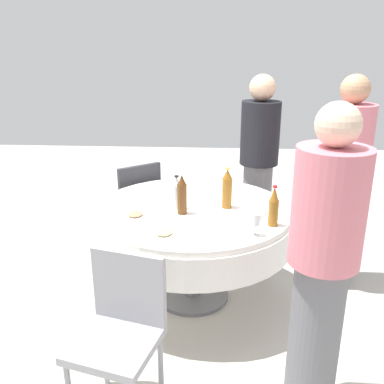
# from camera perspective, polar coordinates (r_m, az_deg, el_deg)

# --- Properties ---
(ground_plane) EXTENTS (10.00, 10.00, 0.00)m
(ground_plane) POSITION_cam_1_polar(r_m,az_deg,el_deg) (3.42, 0.00, -13.67)
(ground_plane) COLOR #B7B2A8
(dining_table) EXTENTS (1.45, 1.45, 0.74)m
(dining_table) POSITION_cam_1_polar(r_m,az_deg,el_deg) (3.14, 0.00, -4.54)
(dining_table) COLOR white
(dining_table) RESTS_ON ground_plane
(bottle_clear_rear) EXTENTS (0.07, 0.07, 0.25)m
(bottle_clear_rear) POSITION_cam_1_polar(r_m,az_deg,el_deg) (3.02, -2.05, -0.19)
(bottle_clear_rear) COLOR silver
(bottle_clear_rear) RESTS_ON dining_table
(bottle_amber_front) EXTENTS (0.07, 0.07, 0.27)m
(bottle_amber_front) POSITION_cam_1_polar(r_m,az_deg,el_deg) (2.78, 10.84, -2.03)
(bottle_amber_front) COLOR #8C5619
(bottle_amber_front) RESTS_ON dining_table
(bottle_amber_east) EXTENTS (0.07, 0.07, 0.30)m
(bottle_amber_east) POSITION_cam_1_polar(r_m,az_deg,el_deg) (3.04, 4.71, 0.37)
(bottle_amber_east) COLOR #8C5619
(bottle_amber_east) RESTS_ON dining_table
(bottle_brown_far) EXTENTS (0.07, 0.07, 0.29)m
(bottle_brown_far) POSITION_cam_1_polar(r_m,az_deg,el_deg) (2.92, -1.35, -0.41)
(bottle_brown_far) COLOR #593314
(bottle_brown_far) RESTS_ON dining_table
(wine_glass_far) EXTENTS (0.07, 0.07, 0.16)m
(wine_glass_far) POSITION_cam_1_polar(r_m,az_deg,el_deg) (3.41, 4.10, 2.02)
(wine_glass_far) COLOR white
(wine_glass_far) RESTS_ON dining_table
(wine_glass_right) EXTENTS (0.06, 0.06, 0.14)m
(wine_glass_right) POSITION_cam_1_polar(r_m,az_deg,el_deg) (2.63, 8.41, -3.76)
(wine_glass_right) COLOR white
(wine_glass_right) RESTS_ON dining_table
(plate_left) EXTENTS (0.25, 0.25, 0.04)m
(plate_left) POSITION_cam_1_polar(r_m,az_deg,el_deg) (2.92, -7.58, -3.20)
(plate_left) COLOR white
(plate_left) RESTS_ON dining_table
(plate_outer) EXTENTS (0.26, 0.26, 0.04)m
(plate_outer) POSITION_cam_1_polar(r_m,az_deg,el_deg) (2.63, -3.74, -5.66)
(plate_outer) COLOR white
(plate_outer) RESTS_ON dining_table
(spoon_front) EXTENTS (0.13, 0.15, 0.00)m
(spoon_front) POSITION_cam_1_polar(r_m,az_deg,el_deg) (3.24, -6.95, -1.08)
(spoon_front) COLOR silver
(spoon_front) RESTS_ON dining_table
(fork_east) EXTENTS (0.15, 0.12, 0.00)m
(fork_east) POSITION_cam_1_polar(r_m,az_deg,el_deg) (3.23, 4.29, -1.03)
(fork_east) COLOR silver
(fork_east) RESTS_ON dining_table
(spoon_far) EXTENTS (0.13, 0.15, 0.00)m
(spoon_far) POSITION_cam_1_polar(r_m,az_deg,el_deg) (2.70, 1.83, -5.18)
(spoon_far) COLOR silver
(spoon_far) RESTS_ON dining_table
(folded_napkin) EXTENTS (0.23, 0.23, 0.02)m
(folded_napkin) POSITION_cam_1_polar(r_m,az_deg,el_deg) (2.97, 7.83, -2.87)
(folded_napkin) COLOR white
(folded_napkin) RESTS_ON dining_table
(person_rear) EXTENTS (0.34, 0.34, 1.62)m
(person_rear) POSITION_cam_1_polar(r_m,az_deg,el_deg) (3.86, 8.88, 3.86)
(person_rear) COLOR slate
(person_rear) RESTS_ON ground_plane
(person_front) EXTENTS (0.34, 0.34, 1.66)m
(person_front) POSITION_cam_1_polar(r_m,az_deg,el_deg) (3.45, 19.64, 1.42)
(person_front) COLOR slate
(person_front) RESTS_ON ground_plane
(person_east) EXTENTS (0.34, 0.34, 1.63)m
(person_east) POSITION_cam_1_polar(r_m,az_deg,el_deg) (2.18, 17.01, -9.20)
(person_east) COLOR slate
(person_east) RESTS_ON ground_plane
(chair_north) EXTENTS (0.49, 0.49, 0.87)m
(chair_north) POSITION_cam_1_polar(r_m,az_deg,el_deg) (2.29, -9.41, -16.89)
(chair_north) COLOR #99999E
(chair_north) RESTS_ON ground_plane
(chair_mid) EXTENTS (0.56, 0.56, 0.87)m
(chair_mid) POSITION_cam_1_polar(r_m,az_deg,el_deg) (3.88, -7.56, -1.15)
(chair_mid) COLOR #2D2D33
(chair_mid) RESTS_ON ground_plane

